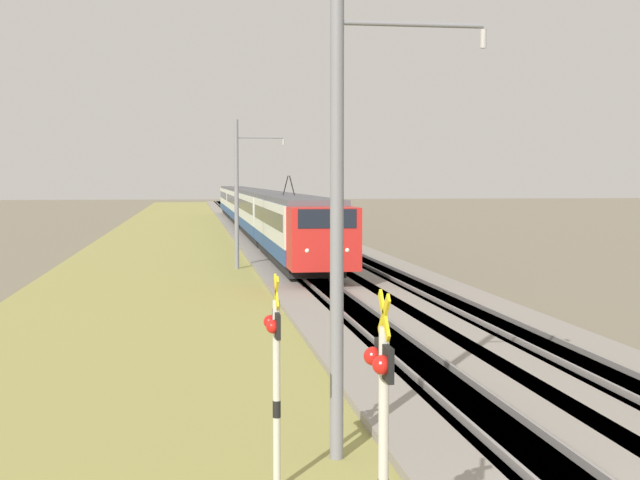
{
  "coord_description": "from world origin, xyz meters",
  "views": [
    {
      "loc": [
        -9.39,
        5.33,
        4.67
      ],
      "look_at": [
        27.23,
        0.0,
        2.14
      ],
      "focal_mm": 50.0,
      "sensor_mm": 36.0,
      "label": 1
    }
  ],
  "objects_px": {
    "catenary_mast_near": "(341,211)",
    "crossing_signal_aux": "(275,363)",
    "catenary_mast_mid": "(238,193)",
    "passenger_train": "(254,207)",
    "crossing_signal_near": "(382,422)"
  },
  "relations": [
    {
      "from": "crossing_signal_near",
      "to": "crossing_signal_aux",
      "type": "xyz_separation_m",
      "value": [
        3.86,
        0.75,
        -0.15
      ]
    },
    {
      "from": "catenary_mast_near",
      "to": "crossing_signal_aux",
      "type": "bearing_deg",
      "value": 137.56
    },
    {
      "from": "crossing_signal_near",
      "to": "catenary_mast_mid",
      "type": "relative_size",
      "value": 0.46
    },
    {
      "from": "passenger_train",
      "to": "crossing_signal_near",
      "type": "distance_m",
      "value": 67.25
    },
    {
      "from": "passenger_train",
      "to": "catenary_mast_near",
      "type": "height_order",
      "value": "catenary_mast_near"
    },
    {
      "from": "crossing_signal_aux",
      "to": "catenary_mast_near",
      "type": "bearing_deg",
      "value": -132.44
    },
    {
      "from": "crossing_signal_aux",
      "to": "catenary_mast_mid",
      "type": "height_order",
      "value": "catenary_mast_mid"
    },
    {
      "from": "crossing_signal_near",
      "to": "passenger_train",
      "type": "bearing_deg",
      "value": -92.88
    },
    {
      "from": "passenger_train",
      "to": "crossing_signal_aux",
      "type": "relative_size",
      "value": 25.07
    },
    {
      "from": "catenary_mast_near",
      "to": "crossing_signal_near",
      "type": "bearing_deg",
      "value": 175.2
    },
    {
      "from": "passenger_train",
      "to": "crossing_signal_near",
      "type": "xyz_separation_m",
      "value": [
        -67.17,
        3.38,
        -0.12
      ]
    },
    {
      "from": "catenary_mast_near",
      "to": "catenary_mast_mid",
      "type": "relative_size",
      "value": 1.05
    },
    {
      "from": "crossing_signal_aux",
      "to": "catenary_mast_mid",
      "type": "xyz_separation_m",
      "value": [
        32.59,
        -1.18,
        1.98
      ]
    },
    {
      "from": "crossing_signal_aux",
      "to": "crossing_signal_near",
      "type": "bearing_deg",
      "value": 100.94
    },
    {
      "from": "catenary_mast_near",
      "to": "passenger_train",
      "type": "bearing_deg",
      "value": -2.72
    }
  ]
}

